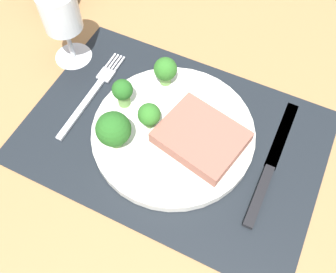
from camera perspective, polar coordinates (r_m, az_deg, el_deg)
name	(u,v)px	position (r cm, az deg, el deg)	size (l,w,h in cm)	color
ground_plane	(173,141)	(59.14, 0.76, -0.70)	(140.00, 110.00, 3.00)	#996D42
placemat	(173,136)	(57.72, 0.78, 0.12)	(45.75, 31.57, 0.30)	black
plate	(173,133)	(56.90, 0.79, 0.61)	(25.01, 25.01, 1.60)	silver
steak	(200,140)	(54.23, 4.90, -0.52)	(11.96, 9.72, 2.20)	#8C5647
broccoli_center	(149,115)	(54.49, -2.92, 3.34)	(3.44, 3.44, 4.57)	#5B8942
broccoli_near_steak	(165,70)	(59.32, -0.40, 10.23)	(3.74, 3.74, 5.11)	#6B994C
broccoli_near_fork	(123,92)	(56.99, -7.01, 6.90)	(3.24, 3.24, 5.11)	#6B994C
broccoli_front_edge	(113,130)	(52.43, -8.41, 1.06)	(5.09, 5.09, 6.41)	#5B8942
fork	(92,93)	(63.18, -11.58, 6.59)	(2.40, 19.20, 0.50)	silver
knife	(269,170)	(56.36, 15.27, -5.05)	(1.80, 23.00, 0.80)	black
wine_glass	(61,16)	(63.72, -16.17, 17.44)	(6.51, 6.51, 13.48)	silver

